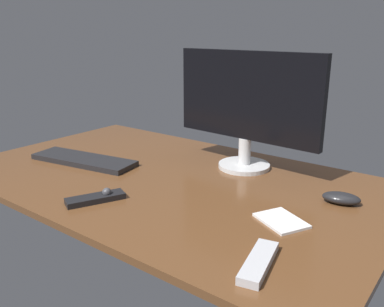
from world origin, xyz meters
TOP-DOWN VIEW (x-y plane):
  - desk at (0.00, 0.00)cm, footprint 140.00×84.00cm
  - monitor at (15.76, 23.17)cm, footprint 54.12×17.81cm
  - keyboard at (-33.55, -7.00)cm, footprint 41.52×18.56cm
  - computer_mouse at (52.61, 12.82)cm, footprint 11.26×7.89cm
  - media_remote at (-2.69, -26.97)cm, footprint 11.34×16.83cm
  - tv_remote at (49.32, -28.73)cm, footprint 7.97×16.85cm
  - notepad at (44.35, -7.58)cm, footprint 15.07×13.74cm

SIDE VIEW (x-z plane):
  - desk at x=0.00cm, z-range 0.00..2.00cm
  - notepad at x=44.35cm, z-range 2.00..2.70cm
  - tv_remote at x=49.32cm, z-range 2.00..3.82cm
  - keyboard at x=-33.55cm, z-range 2.00..3.88cm
  - media_remote at x=-2.69cm, z-range 1.28..4.66cm
  - computer_mouse at x=52.61cm, z-range 2.00..5.18cm
  - monitor at x=15.76cm, z-range 4.27..44.10cm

